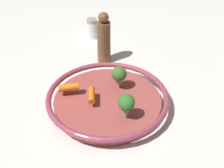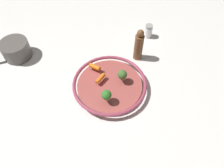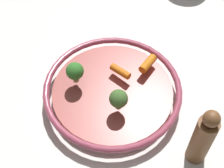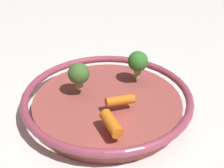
{
  "view_description": "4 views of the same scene",
  "coord_description": "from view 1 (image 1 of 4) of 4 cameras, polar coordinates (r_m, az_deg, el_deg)",
  "views": [
    {
      "loc": [
        0.6,
        -0.19,
        0.54
      ],
      "look_at": [
        -0.02,
        0.02,
        0.06
      ],
      "focal_mm": 50.69,
      "sensor_mm": 36.0,
      "label": 1
    },
    {
      "loc": [
        0.48,
        0.19,
        0.74
      ],
      "look_at": [
        0.03,
        0.02,
        0.08
      ],
      "focal_mm": 33.28,
      "sensor_mm": 36.0,
      "label": 2
    },
    {
      "loc": [
        -0.19,
        0.4,
        0.66
      ],
      "look_at": [
        -0.01,
        0.02,
        0.08
      ],
      "focal_mm": 54.39,
      "sensor_mm": 36.0,
      "label": 3
    },
    {
      "loc": [
        -0.27,
        -0.43,
        0.38
      ],
      "look_at": [
        0.01,
        0.0,
        0.06
      ],
      "focal_mm": 53.65,
      "sensor_mm": 36.0,
      "label": 4
    }
  ],
  "objects": [
    {
      "name": "salt_shaker",
      "position": [
        1.13,
        -3.62,
        9.96
      ],
      "size": [
        0.04,
        0.04,
        0.07
      ],
      "color": "white",
      "rests_on": "ground_plane"
    },
    {
      "name": "baby_carrot_center",
      "position": [
        0.79,
        -3.72,
        -1.98
      ],
      "size": [
        0.05,
        0.03,
        0.02
      ],
      "primitive_type": "cylinder",
      "rotation": [
        1.52,
        0.0,
        4.46
      ],
      "color": "orange",
      "rests_on": "serving_bowl"
    },
    {
      "name": "broccoli_floret_edge",
      "position": [
        0.72,
        2.61,
        -3.41
      ],
      "size": [
        0.04,
        0.04,
        0.05
      ],
      "color": "#97A966",
      "rests_on": "serving_bowl"
    },
    {
      "name": "baby_carrot_left",
      "position": [
        0.81,
        -7.81,
        -0.56
      ],
      "size": [
        0.03,
        0.05,
        0.02
      ],
      "primitive_type": "cylinder",
      "rotation": [
        1.52,
        0.0,
        2.98
      ],
      "color": "orange",
      "rests_on": "serving_bowl"
    },
    {
      "name": "pepper_mill",
      "position": [
        0.97,
        -1.49,
        8.02
      ],
      "size": [
        0.04,
        0.04,
        0.16
      ],
      "color": "brown",
      "rests_on": "ground_plane"
    },
    {
      "name": "serving_bowl",
      "position": [
        0.81,
        -0.8,
        -2.98
      ],
      "size": [
        0.31,
        0.31,
        0.04
      ],
      "color": "#A84C47",
      "rests_on": "ground_plane"
    },
    {
      "name": "broccoli_floret_large",
      "position": [
        0.82,
        1.29,
        1.78
      ],
      "size": [
        0.04,
        0.04,
        0.05
      ],
      "color": "tan",
      "rests_on": "serving_bowl"
    },
    {
      "name": "ground_plane",
      "position": [
        0.83,
        -0.78,
        -4.17
      ],
      "size": [
        1.95,
        1.95,
        0.0
      ],
      "primitive_type": "plane",
      "color": "silver"
    }
  ]
}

